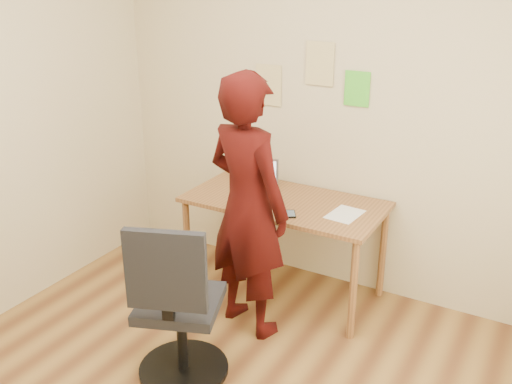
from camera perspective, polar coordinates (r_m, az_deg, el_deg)
The scene contains 10 objects.
room at distance 2.64m, azimuth -7.25°, elevation 0.90°, with size 3.58×3.58×2.78m.
desk at distance 4.07m, azimuth 2.86°, elevation -1.94°, with size 1.40×0.70×0.74m.
laptop at distance 4.18m, azimuth 0.12°, elevation 0.73°, with size 0.38×0.37×0.22m.
paper_sheet at distance 3.85m, azimuth 8.88°, elevation -2.21°, with size 0.19×0.27×0.00m, color white.
phone at distance 3.80m, azimuth 3.48°, elevation -2.21°, with size 0.12×0.14×0.01m.
wall_note_left at distance 4.28m, azimuth 1.26°, elevation 10.65°, with size 0.21×0.00×0.30m, color #D6C280.
wall_note_mid at distance 4.08m, azimuth 6.39°, elevation 12.64°, with size 0.21×0.00×0.30m, color #D6C280.
wall_note_right at distance 4.00m, azimuth 10.06°, elevation 10.12°, with size 0.18×0.00×0.24m, color #52D730.
office_chair at distance 3.33m, azimuth -7.89°, elevation -12.05°, with size 0.59×0.60×1.03m.
person at distance 3.60m, azimuth -0.84°, elevation -1.49°, with size 0.63×0.41×1.73m, color #310806.
Camera 1 is at (1.50, -1.97, 2.27)m, focal length 40.00 mm.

